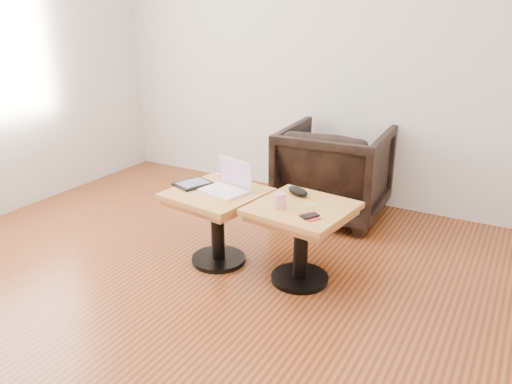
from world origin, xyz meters
The scene contains 11 objects.
room_shell centered at (0.00, 0.00, 1.35)m, with size 4.52×4.52×2.71m.
side_table_left centered at (-0.17, 0.63, 0.39)m, with size 0.65×0.65×0.52m.
side_table_right centered at (0.43, 0.68, 0.39)m, with size 0.64×0.64×0.52m.
laptop centered at (-0.11, 0.67, 0.56)m, with size 0.34×0.29×0.21m.
tablet centered at (-0.38, 0.66, 0.53)m, with size 0.25×0.28×0.02m.
charging_adapter centered at (-0.33, 0.89, 0.53)m, with size 0.04×0.04×0.02m, color white.
glasses_case centered at (0.33, 0.84, 0.55)m, with size 0.17×0.08×0.05m, color black.
striped_cup centered at (0.33, 0.58, 0.57)m, with size 0.08×0.08×0.10m, color #D73553.
earbuds_tangle centered at (0.47, 0.70, 0.53)m, with size 0.07×0.05×0.01m.
phone_on_sleeve centered at (0.55, 0.54, 0.53)m, with size 0.14×0.13×0.01m.
armchair centered at (0.21, 1.81, 0.39)m, with size 0.82×0.85×0.77m, color black.
Camera 1 is at (1.59, -1.94, 1.67)m, focal length 35.00 mm.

